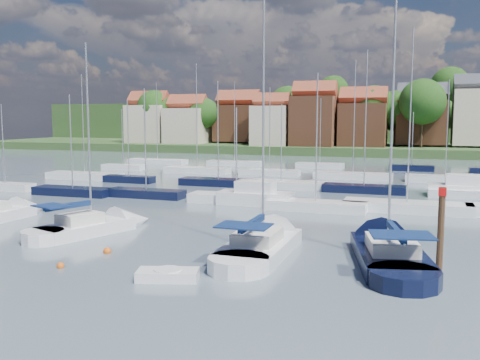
% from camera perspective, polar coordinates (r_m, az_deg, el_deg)
% --- Properties ---
extents(ground, '(260.00, 260.00, 0.00)m').
position_cam_1_polar(ground, '(68.38, 10.90, -0.22)').
color(ground, '#4F606B').
rests_on(ground, ground).
extents(sailboat_left, '(6.16, 10.83, 14.33)m').
position_cam_1_polar(sailboat_left, '(39.66, -14.74, -4.83)').
color(sailboat_left, white).
rests_on(sailboat_left, ground).
extents(sailboat_centre, '(3.38, 12.65, 17.11)m').
position_cam_1_polar(sailboat_centre, '(33.76, 2.97, -6.66)').
color(sailboat_centre, white).
rests_on(sailboat_centre, ground).
extents(sailboat_navy, '(6.35, 13.85, 18.47)m').
position_cam_1_polar(sailboat_navy, '(33.22, 15.13, -7.11)').
color(sailboat_navy, black).
rests_on(sailboat_navy, ground).
extents(sailboat_far, '(3.13, 10.45, 13.77)m').
position_cam_1_polar(sailboat_far, '(47.22, -23.79, -3.37)').
color(sailboat_far, white).
rests_on(sailboat_far, ground).
extents(tender, '(3.35, 2.24, 0.66)m').
position_cam_1_polar(tender, '(27.55, -7.72, -10.01)').
color(tender, white).
rests_on(tender, ground).
extents(timber_piling, '(0.40, 0.40, 6.72)m').
position_cam_1_polar(timber_piling, '(30.84, 20.56, -6.48)').
color(timber_piling, '#4C331E').
rests_on(timber_piling, ground).
extents(buoy_b, '(0.42, 0.42, 0.42)m').
position_cam_1_polar(buoy_b, '(31.05, -18.60, -8.87)').
color(buoy_b, '#D85914').
rests_on(buoy_b, ground).
extents(buoy_c, '(0.49, 0.49, 0.49)m').
position_cam_1_polar(buoy_c, '(33.52, -13.98, -7.56)').
color(buoy_c, '#D85914').
rests_on(buoy_c, ground).
extents(buoy_d, '(0.51, 0.51, 0.51)m').
position_cam_1_polar(buoy_d, '(27.38, -0.83, -10.62)').
color(buoy_d, beige).
rests_on(buoy_d, ground).
extents(buoy_e, '(0.49, 0.49, 0.49)m').
position_cam_1_polar(buoy_e, '(36.60, 4.55, -6.17)').
color(buoy_e, '#D85914').
rests_on(buoy_e, ground).
extents(marina_field, '(79.62, 41.41, 15.93)m').
position_cam_1_polar(marina_field, '(63.31, 12.01, -0.41)').
color(marina_field, white).
rests_on(marina_field, ground).
extents(far_shore_town, '(212.46, 90.00, 22.27)m').
position_cam_1_polar(far_shore_town, '(160.12, 16.37, 5.22)').
color(far_shore_town, '#39542A').
rests_on(far_shore_town, ground).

